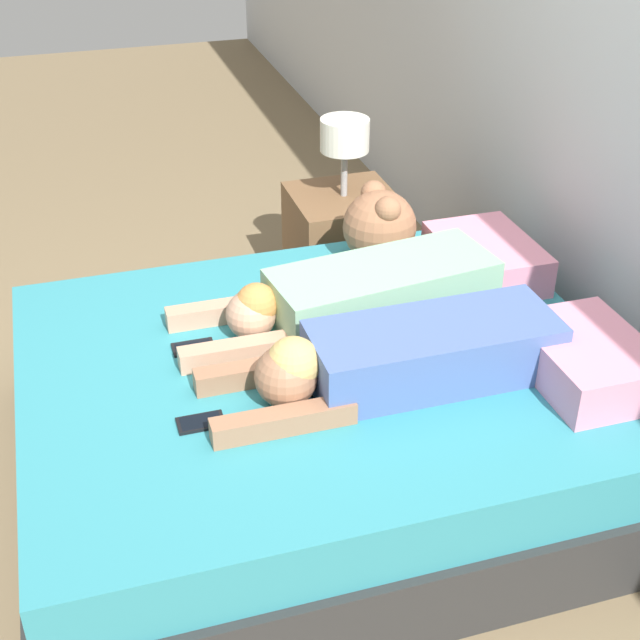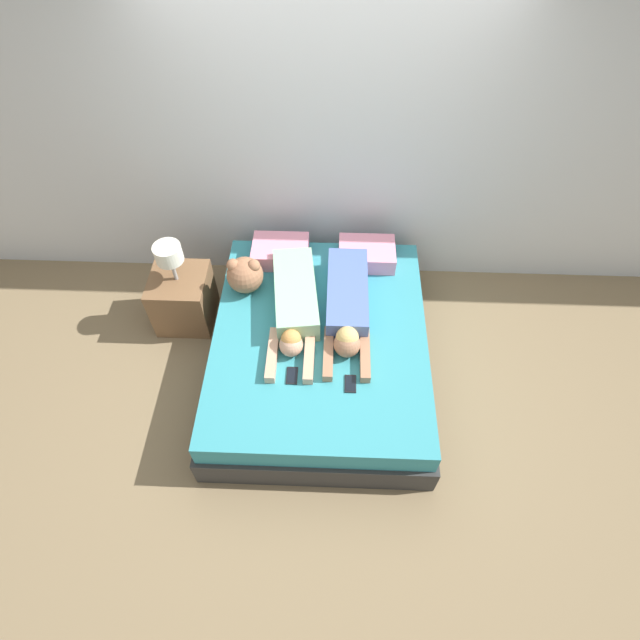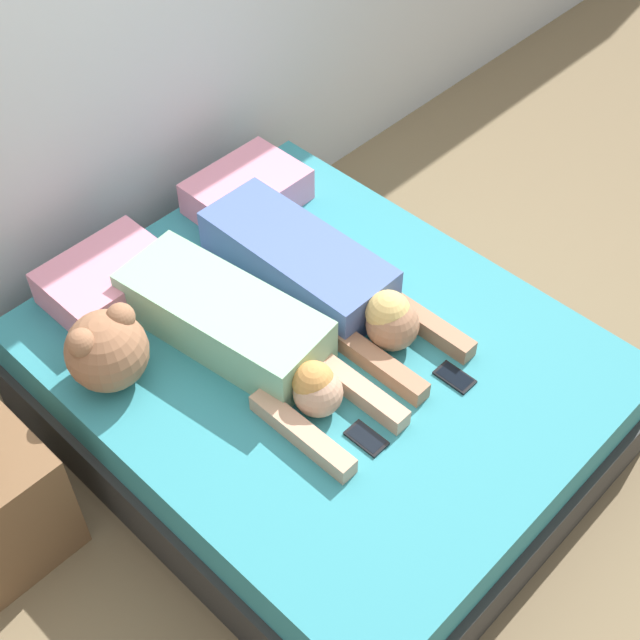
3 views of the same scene
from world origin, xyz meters
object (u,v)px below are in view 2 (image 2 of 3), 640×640
(pillow_head_right, at_px, (367,254))
(pillow_head_left, at_px, (280,252))
(cell_phone_right, at_px, (350,384))
(cell_phone_left, at_px, (292,376))
(bed, at_px, (320,350))
(plush_toy, at_px, (245,274))
(person_right, at_px, (347,306))
(nightstand, at_px, (183,296))
(person_left, at_px, (295,304))

(pillow_head_right, bearing_deg, pillow_head_left, 180.00)
(pillow_head_right, relative_size, cell_phone_right, 3.29)
(cell_phone_left, bearing_deg, bed, 64.95)
(cell_phone_right, bearing_deg, cell_phone_left, 172.93)
(cell_phone_left, height_order, plush_toy, plush_toy)
(bed, bearing_deg, person_right, 43.44)
(pillow_head_right, xyz_separation_m, nightstand, (-1.54, -0.30, -0.26))
(bed, distance_m, nightstand, 1.27)
(person_left, bearing_deg, cell_phone_left, -88.25)
(pillow_head_right, xyz_separation_m, cell_phone_right, (-0.13, -1.21, -0.07))
(cell_phone_left, xyz_separation_m, nightstand, (-1.00, 0.87, -0.20))
(plush_toy, height_order, nightstand, nightstand)
(cell_phone_left, relative_size, cell_phone_right, 1.00)
(cell_phone_left, bearing_deg, pillow_head_left, 98.68)
(bed, height_order, pillow_head_right, pillow_head_right)
(plush_toy, bearing_deg, pillow_head_right, 19.56)
(pillow_head_left, relative_size, plush_toy, 1.53)
(person_left, bearing_deg, cell_phone_right, -55.92)
(cell_phone_right, bearing_deg, nightstand, 146.99)
(pillow_head_left, xyz_separation_m, cell_phone_left, (0.18, -1.16, -0.07))
(pillow_head_left, relative_size, cell_phone_right, 3.29)
(pillow_head_left, height_order, person_left, person_left)
(bed, bearing_deg, cell_phone_right, -62.69)
(person_right, relative_size, plush_toy, 3.75)
(plush_toy, bearing_deg, cell_phone_left, -62.71)
(cell_phone_right, xyz_separation_m, nightstand, (-1.41, 0.92, -0.20))
(nightstand, bearing_deg, bed, -21.87)
(person_right, distance_m, cell_phone_left, 0.70)
(plush_toy, bearing_deg, bed, -35.30)
(pillow_head_right, xyz_separation_m, plush_toy, (-0.97, -0.34, 0.08))
(person_right, xyz_separation_m, plush_toy, (-0.81, 0.24, 0.06))
(bed, distance_m, pillow_head_left, 0.91)
(person_left, bearing_deg, person_right, -0.42)
(pillow_head_right, bearing_deg, cell_phone_left, -115.02)
(pillow_head_left, distance_m, nightstand, 0.91)
(person_right, height_order, cell_phone_right, person_right)
(bed, relative_size, person_left, 1.73)
(pillow_head_right, relative_size, person_right, 0.41)
(pillow_head_right, height_order, person_right, person_right)
(person_right, distance_m, plush_toy, 0.84)
(pillow_head_left, height_order, person_right, person_right)
(nightstand, bearing_deg, person_right, -11.68)
(bed, xyz_separation_m, person_right, (0.20, 0.19, 0.34))
(person_left, height_order, nightstand, nightstand)
(bed, distance_m, pillow_head_right, 0.91)
(bed, bearing_deg, cell_phone_left, -115.05)
(cell_phone_left, xyz_separation_m, plush_toy, (-0.42, 0.82, 0.15))
(person_right, xyz_separation_m, cell_phone_right, (0.03, -0.63, -0.09))
(nightstand, bearing_deg, pillow_head_right, 10.92)
(bed, distance_m, person_right, 0.43)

